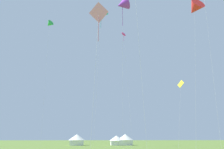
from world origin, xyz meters
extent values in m
cube|color=pink|center=(-2.60, 18.59, 14.31)|extent=(2.04, 0.75, 2.04)
cylinder|color=#A9627C|center=(-2.60, 18.59, 12.43)|extent=(0.06, 0.06, 2.68)
cylinder|color=#B2B2B7|center=(-2.89, 17.79, 7.15)|extent=(0.59, 1.62, 14.31)
cone|color=green|center=(-14.74, 54.65, 31.07)|extent=(2.58, 2.55, 2.10)
cylinder|color=#B2B2B7|center=(-14.51, 53.87, 15.54)|extent=(0.49, 1.57, 31.08)
cone|color=red|center=(13.47, 29.71, 22.40)|extent=(3.13, 3.49, 3.11)
cylinder|color=#B2B2B7|center=(12.30, 29.29, 11.20)|extent=(2.37, 0.86, 22.40)
cone|color=purple|center=(2.26, 35.35, 25.95)|extent=(2.88, 2.48, 2.97)
cylinder|color=#63238B|center=(2.26, 35.35, 23.42)|extent=(0.07, 0.07, 3.82)
cylinder|color=#B2B2B7|center=(2.10, 35.09, 12.98)|extent=(0.34, 0.53, 25.95)
cylinder|color=#B2B2B7|center=(13.69, 26.85, 16.94)|extent=(1.20, 1.82, 33.88)
cube|color=yellow|center=(13.91, 39.19, 11.78)|extent=(0.70, 1.63, 1.63)
cylinder|color=#B2B2B7|center=(13.05, 38.70, 5.89)|extent=(1.75, 1.00, 11.78)
ellipsoid|color=#1EB7CC|center=(-1.34, 45.54, 29.89)|extent=(3.75, 2.02, 1.07)
cylinder|color=teal|center=(-1.34, 45.54, 27.58)|extent=(0.08, 0.08, 3.26)
cylinder|color=#B2B2B7|center=(-1.93, 44.42, 14.95)|extent=(1.19, 2.28, 29.90)
cylinder|color=#B2B2B7|center=(1.76, 19.91, 12.80)|extent=(0.71, 1.67, 25.59)
ellipsoid|color=#E02DA3|center=(4.93, 52.62, 28.03)|extent=(1.89, 2.35, 0.81)
cylinder|color=#9D2072|center=(4.93, 52.62, 26.82)|extent=(0.05, 0.05, 1.58)
cylinder|color=#B2B2B7|center=(5.59, 51.42, 14.02)|extent=(1.34, 2.43, 28.03)
cube|color=white|center=(-6.44, 57.45, 0.62)|extent=(3.30, 3.30, 1.24)
cone|color=white|center=(-6.44, 57.45, 1.96)|extent=(4.13, 4.13, 1.44)
cube|color=white|center=(3.46, 57.45, 0.55)|extent=(2.92, 2.92, 1.10)
cone|color=white|center=(3.46, 57.45, 1.73)|extent=(3.65, 3.65, 1.28)
cube|color=white|center=(5.68, 57.45, 0.63)|extent=(3.35, 3.35, 1.26)
cone|color=white|center=(5.68, 57.45, 1.99)|extent=(4.19, 4.19, 1.47)
camera|label=1|loc=(-3.19, -3.06, 1.74)|focal=37.45mm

